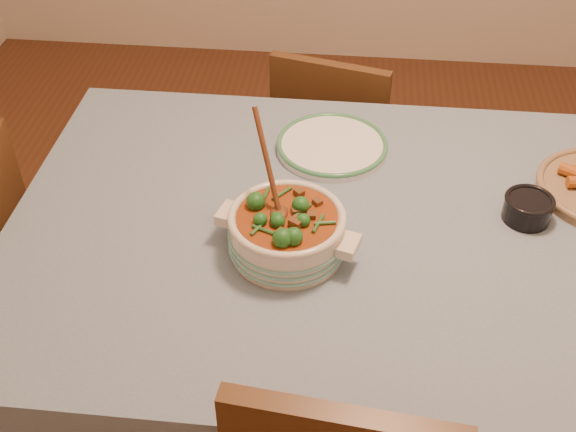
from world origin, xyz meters
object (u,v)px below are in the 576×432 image
object	(u,v)px
stew_casserole	(287,229)
white_plate	(332,145)
dining_table	(373,259)
chair_far	(335,143)
condiment_bowl	(528,207)

from	to	relation	value
stew_casserole	white_plate	bearing A→B (deg)	79.08
dining_table	white_plate	size ratio (longest dim) A/B	5.51
dining_table	chair_far	world-z (taller)	chair_far
dining_table	chair_far	xyz separation A→B (m)	(-0.12, 0.78, -0.21)
white_plate	chair_far	size ratio (longest dim) A/B	0.38
white_plate	chair_far	bearing A→B (deg)	90.67
dining_table	white_plate	bearing A→B (deg)	111.41
condiment_bowl	chair_far	distance (m)	0.90
dining_table	condiment_bowl	distance (m)	0.37
condiment_bowl	white_plate	bearing A→B (deg)	153.71
condiment_bowl	chair_far	bearing A→B (deg)	123.45
dining_table	white_plate	world-z (taller)	white_plate
white_plate	stew_casserole	bearing A→B (deg)	-100.92
white_plate	condiment_bowl	xyz separation A→B (m)	(0.46, -0.23, 0.02)
dining_table	condiment_bowl	size ratio (longest dim) A/B	12.27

